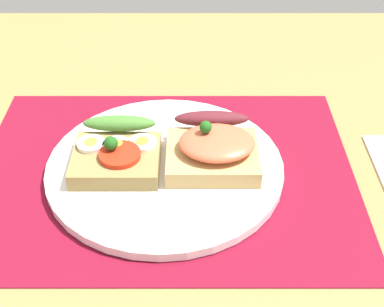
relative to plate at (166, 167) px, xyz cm
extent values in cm
cube|color=olive|center=(0.00, 0.00, -2.44)|extent=(120.00, 90.00, 3.20)
cube|color=maroon|center=(0.00, 0.00, -0.69)|extent=(43.79, 33.05, 0.30)
cylinder|color=white|center=(0.00, 0.00, 0.00)|extent=(27.30, 27.30, 1.08)
cube|color=olive|center=(-5.44, -0.58, 1.53)|extent=(9.76, 8.31, 1.99)
cylinder|color=red|center=(-4.88, -1.19, 2.83)|extent=(4.65, 4.65, 0.60)
ellipsoid|color=#467D30|center=(-5.44, 3.98, 3.43)|extent=(8.59, 2.20, 1.80)
sphere|color=#1E5919|center=(-5.84, -0.58, 3.93)|extent=(1.60, 1.60, 1.60)
cylinder|color=white|center=(-8.37, 0.82, 2.78)|extent=(3.21, 3.21, 0.50)
cylinder|color=yellow|center=(-8.37, 0.82, 3.11)|extent=(1.45, 1.45, 0.16)
cylinder|color=white|center=(-5.44, 0.55, 2.78)|extent=(3.21, 3.21, 0.50)
cylinder|color=yellow|center=(-5.44, 0.55, 3.11)|extent=(1.45, 1.45, 0.16)
cylinder|color=white|center=(-2.51, 1.00, 2.78)|extent=(3.21, 3.21, 0.50)
cylinder|color=yellow|center=(-2.51, 1.00, 3.11)|extent=(1.45, 1.45, 0.16)
cube|color=tan|center=(5.44, 0.06, 1.57)|extent=(10.43, 8.73, 2.06)
ellipsoid|color=#E56240|center=(5.90, 0.32, 3.58)|extent=(8.55, 6.98, 1.96)
ellipsoid|color=maroon|center=(5.44, 4.83, 3.49)|extent=(8.86, 2.20, 1.80)
sphere|color=#1E5919|center=(4.64, 0.66, 5.26)|extent=(1.40, 1.40, 1.40)
camera|label=1|loc=(3.13, -47.44, 39.60)|focal=49.98mm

